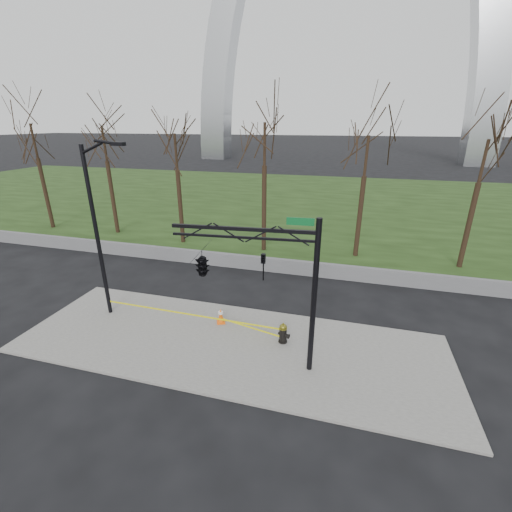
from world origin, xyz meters
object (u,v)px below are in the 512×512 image
(fire_hydrant, at_px, (283,333))
(traffic_signal_mast, at_px, (223,265))
(traffic_cone, at_px, (221,316))
(street_light, at_px, (98,223))

(fire_hydrant, bearing_deg, traffic_signal_mast, -116.56)
(traffic_signal_mast, bearing_deg, traffic_cone, 110.21)
(fire_hydrant, distance_m, traffic_signal_mast, 4.44)
(fire_hydrant, relative_size, street_light, 0.11)
(fire_hydrant, distance_m, street_light, 9.44)
(traffic_cone, bearing_deg, fire_hydrant, -13.32)
(traffic_signal_mast, bearing_deg, fire_hydrant, 35.71)
(traffic_signal_mast, bearing_deg, street_light, 158.95)
(street_light, height_order, traffic_signal_mast, street_light)
(traffic_cone, height_order, street_light, street_light)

